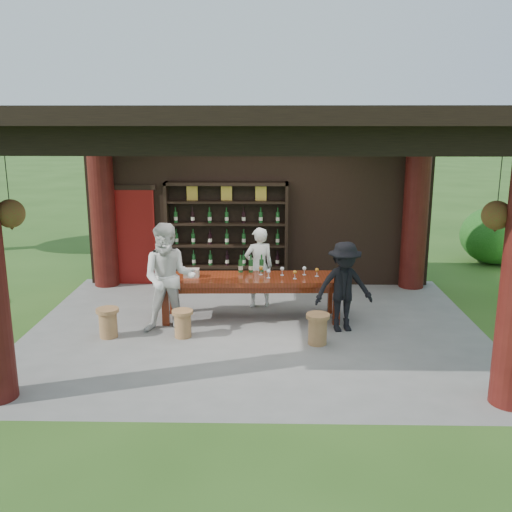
{
  "coord_description": "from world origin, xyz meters",
  "views": [
    {
      "loc": [
        0.2,
        -8.8,
        3.37
      ],
      "look_at": [
        0.0,
        0.4,
        1.15
      ],
      "focal_mm": 40.0,
      "sensor_mm": 36.0,
      "label": 1
    }
  ],
  "objects_px": {
    "napkin_basket": "(191,273)",
    "host": "(259,267)",
    "guest_woman": "(169,278)",
    "wine_shelf": "(227,235)",
    "stool_far_left": "(108,322)",
    "stool_near_left": "(183,323)",
    "guest_man": "(344,287)",
    "stool_near_right": "(318,328)",
    "tasting_table": "(251,283)"
  },
  "relations": [
    {
      "from": "stool_near_left",
      "to": "host",
      "type": "height_order",
      "value": "host"
    },
    {
      "from": "stool_near_right",
      "to": "stool_far_left",
      "type": "distance_m",
      "value": 3.29
    },
    {
      "from": "stool_far_left",
      "to": "guest_man",
      "type": "relative_size",
      "value": 0.32
    },
    {
      "from": "stool_far_left",
      "to": "guest_woman",
      "type": "distance_m",
      "value": 1.17
    },
    {
      "from": "napkin_basket",
      "to": "stool_near_right",
      "type": "bearing_deg",
      "value": -27.86
    },
    {
      "from": "wine_shelf",
      "to": "napkin_basket",
      "type": "bearing_deg",
      "value": -103.63
    },
    {
      "from": "stool_far_left",
      "to": "napkin_basket",
      "type": "bearing_deg",
      "value": 35.74
    },
    {
      "from": "stool_near_right",
      "to": "stool_near_left",
      "type": "bearing_deg",
      "value": 173.45
    },
    {
      "from": "tasting_table",
      "to": "host",
      "type": "relative_size",
      "value": 2.11
    },
    {
      "from": "guest_woman",
      "to": "napkin_basket",
      "type": "height_order",
      "value": "guest_woman"
    },
    {
      "from": "tasting_table",
      "to": "stool_near_right",
      "type": "relative_size",
      "value": 6.49
    },
    {
      "from": "wine_shelf",
      "to": "guest_woman",
      "type": "xyz_separation_m",
      "value": [
        -0.75,
        -2.53,
        -0.19
      ]
    },
    {
      "from": "napkin_basket",
      "to": "stool_far_left",
      "type": "bearing_deg",
      "value": -144.26
    },
    {
      "from": "stool_far_left",
      "to": "tasting_table",
      "type": "bearing_deg",
      "value": 22.26
    },
    {
      "from": "guest_man",
      "to": "tasting_table",
      "type": "bearing_deg",
      "value": 150.01
    },
    {
      "from": "napkin_basket",
      "to": "stool_near_left",
      "type": "bearing_deg",
      "value": -92.7
    },
    {
      "from": "wine_shelf",
      "to": "tasting_table",
      "type": "relative_size",
      "value": 0.79
    },
    {
      "from": "guest_woman",
      "to": "stool_far_left",
      "type": "bearing_deg",
      "value": -168.09
    },
    {
      "from": "stool_far_left",
      "to": "host",
      "type": "distance_m",
      "value": 2.89
    },
    {
      "from": "tasting_table",
      "to": "guest_woman",
      "type": "bearing_deg",
      "value": -153.97
    },
    {
      "from": "stool_near_left",
      "to": "guest_man",
      "type": "relative_size",
      "value": 0.3
    },
    {
      "from": "wine_shelf",
      "to": "host",
      "type": "xyz_separation_m",
      "value": [
        0.67,
        -1.22,
        -0.34
      ]
    },
    {
      "from": "guest_man",
      "to": "napkin_basket",
      "type": "distance_m",
      "value": 2.57
    },
    {
      "from": "stool_near_left",
      "to": "guest_man",
      "type": "height_order",
      "value": "guest_man"
    },
    {
      "from": "stool_near_left",
      "to": "guest_woman",
      "type": "distance_m",
      "value": 0.74
    },
    {
      "from": "stool_near_left",
      "to": "stool_near_right",
      "type": "xyz_separation_m",
      "value": [
        2.11,
        -0.24,
        0.02
      ]
    },
    {
      "from": "stool_far_left",
      "to": "napkin_basket",
      "type": "distance_m",
      "value": 1.61
    },
    {
      "from": "wine_shelf",
      "to": "stool_far_left",
      "type": "bearing_deg",
      "value": -120.98
    },
    {
      "from": "stool_near_left",
      "to": "napkin_basket",
      "type": "bearing_deg",
      "value": 87.3
    },
    {
      "from": "host",
      "to": "guest_woman",
      "type": "xyz_separation_m",
      "value": [
        -1.42,
        -1.31,
        0.15
      ]
    },
    {
      "from": "tasting_table",
      "to": "guest_woman",
      "type": "xyz_separation_m",
      "value": [
        -1.29,
        -0.63,
        0.26
      ]
    },
    {
      "from": "wine_shelf",
      "to": "guest_man",
      "type": "relative_size",
      "value": 1.66
    },
    {
      "from": "napkin_basket",
      "to": "guest_woman",
      "type": "bearing_deg",
      "value": -115.18
    },
    {
      "from": "stool_far_left",
      "to": "host",
      "type": "xyz_separation_m",
      "value": [
        2.36,
        1.59,
        0.49
      ]
    },
    {
      "from": "wine_shelf",
      "to": "stool_near_left",
      "type": "distance_m",
      "value": 2.95
    },
    {
      "from": "stool_near_right",
      "to": "host",
      "type": "bearing_deg",
      "value": 117.17
    },
    {
      "from": "wine_shelf",
      "to": "napkin_basket",
      "type": "height_order",
      "value": "wine_shelf"
    },
    {
      "from": "stool_near_left",
      "to": "napkin_basket",
      "type": "height_order",
      "value": "napkin_basket"
    },
    {
      "from": "tasting_table",
      "to": "stool_near_left",
      "type": "relative_size",
      "value": 7.06
    },
    {
      "from": "guest_woman",
      "to": "napkin_basket",
      "type": "bearing_deg",
      "value": 60.01
    },
    {
      "from": "napkin_basket",
      "to": "guest_man",
      "type": "bearing_deg",
      "value": -11.17
    },
    {
      "from": "tasting_table",
      "to": "host",
      "type": "xyz_separation_m",
      "value": [
        0.12,
        0.68,
        0.11
      ]
    },
    {
      "from": "tasting_table",
      "to": "host",
      "type": "bearing_deg",
      "value": 79.76
    },
    {
      "from": "guest_woman",
      "to": "host",
      "type": "bearing_deg",
      "value": 38.02
    },
    {
      "from": "stool_near_right",
      "to": "guest_woman",
      "type": "relative_size",
      "value": 0.27
    },
    {
      "from": "wine_shelf",
      "to": "stool_far_left",
      "type": "distance_m",
      "value": 3.38
    },
    {
      "from": "wine_shelf",
      "to": "stool_far_left",
      "type": "height_order",
      "value": "wine_shelf"
    },
    {
      "from": "napkin_basket",
      "to": "host",
      "type": "bearing_deg",
      "value": 32.27
    },
    {
      "from": "stool_near_right",
      "to": "guest_man",
      "type": "xyz_separation_m",
      "value": [
        0.46,
        0.59,
        0.48
      ]
    },
    {
      "from": "tasting_table",
      "to": "stool_far_left",
      "type": "xyz_separation_m",
      "value": [
        -2.23,
        -0.91,
        -0.38
      ]
    }
  ]
}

